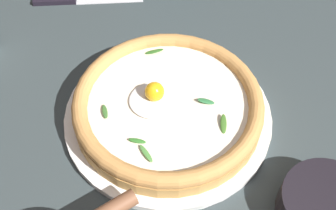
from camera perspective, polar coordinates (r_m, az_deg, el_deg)
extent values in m
cube|color=#343E40|center=(0.69, -1.83, -0.77)|extent=(2.40, 2.40, 0.03)
cylinder|color=white|center=(0.66, 0.00, -1.40)|extent=(0.33, 0.33, 0.01)
cylinder|color=tan|center=(0.64, 0.00, -0.47)|extent=(0.29, 0.29, 0.02)
torus|color=tan|center=(0.63, 0.00, 0.50)|extent=(0.29, 0.29, 0.02)
cylinder|color=#F9EBCE|center=(0.63, 0.00, 0.27)|extent=(0.25, 0.25, 0.00)
ellipsoid|color=white|center=(0.63, -1.76, 0.74)|extent=(0.08, 0.07, 0.01)
sphere|color=yellow|center=(0.63, -2.27, 1.81)|extent=(0.03, 0.03, 0.03)
ellipsoid|color=#38662B|center=(0.62, -8.66, -0.88)|extent=(0.01, 0.03, 0.01)
ellipsoid|color=#2B6D3B|center=(0.63, 5.23, 0.53)|extent=(0.03, 0.01, 0.01)
ellipsoid|color=#376421|center=(0.61, 7.62, -2.58)|extent=(0.01, 0.03, 0.01)
ellipsoid|color=#4C8B3E|center=(0.58, -3.02, -6.63)|extent=(0.02, 0.03, 0.01)
ellipsoid|color=#307127|center=(0.59, -4.25, -4.91)|extent=(0.03, 0.01, 0.00)
ellipsoid|color=#346D27|center=(0.70, -1.90, 7.37)|extent=(0.03, 0.01, 0.01)
cylinder|color=black|center=(0.60, 20.81, -12.93)|extent=(0.12, 0.12, 0.04)
cube|color=silver|center=(0.88, -7.99, 14.06)|extent=(0.14, 0.02, 0.00)
cube|color=black|center=(0.89, -15.28, 13.61)|extent=(0.09, 0.02, 0.01)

